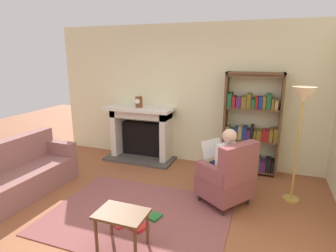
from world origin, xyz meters
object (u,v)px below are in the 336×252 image
(bookshelf, at_px, (251,127))
(sofa_floral, at_px, (20,174))
(side_table, at_px, (122,218))
(mantel_clock, at_px, (139,102))
(floor_lamp, at_px, (302,105))
(armchair_reading, at_px, (228,178))
(fireplace, at_px, (142,131))
(seated_reader, at_px, (223,162))

(bookshelf, xyz_separation_m, sofa_floral, (-3.28, -2.10, -0.54))
(bookshelf, xyz_separation_m, side_table, (-1.16, -2.68, -0.48))
(mantel_clock, distance_m, bookshelf, 2.20)
(floor_lamp, bearing_deg, armchair_reading, -152.46)
(fireplace, relative_size, bookshelf, 0.77)
(bookshelf, distance_m, armchair_reading, 1.41)
(sofa_floral, distance_m, side_table, 2.20)
(mantel_clock, bearing_deg, side_table, -68.49)
(mantel_clock, bearing_deg, armchair_reading, -31.31)
(sofa_floral, bearing_deg, bookshelf, -55.99)
(sofa_floral, xyz_separation_m, floor_lamp, (3.97, 1.23, 1.12))
(seated_reader, xyz_separation_m, side_table, (-0.87, -1.42, -0.24))
(armchair_reading, relative_size, seated_reader, 0.85)
(mantel_clock, height_order, floor_lamp, floor_lamp)
(bookshelf, distance_m, side_table, 2.96)
(mantel_clock, relative_size, side_table, 0.39)
(bookshelf, height_order, armchair_reading, bookshelf)
(fireplace, bearing_deg, sofa_floral, -118.43)
(sofa_floral, relative_size, floor_lamp, 1.01)
(side_table, bearing_deg, floor_lamp, 44.43)
(fireplace, xyz_separation_m, seated_reader, (1.87, -1.23, 0.04))
(seated_reader, xyz_separation_m, sofa_floral, (-2.99, -0.83, -0.30))
(armchair_reading, xyz_separation_m, sofa_floral, (-3.08, -0.77, -0.10))
(fireplace, relative_size, sofa_floral, 0.82)
(seated_reader, distance_m, floor_lamp, 1.34)
(fireplace, bearing_deg, bookshelf, 0.93)
(fireplace, bearing_deg, seated_reader, -33.25)
(mantel_clock, distance_m, seated_reader, 2.26)
(fireplace, distance_m, bookshelf, 2.19)
(armchair_reading, distance_m, sofa_floral, 3.18)
(bookshelf, relative_size, sofa_floral, 1.07)
(bookshelf, height_order, seated_reader, bookshelf)
(seated_reader, relative_size, floor_lamp, 0.67)
(sofa_floral, bearing_deg, side_table, -103.92)
(fireplace, distance_m, armchair_reading, 2.36)
(armchair_reading, xyz_separation_m, side_table, (-0.96, -1.35, -0.05))
(armchair_reading, distance_m, seated_reader, 0.23)
(bookshelf, bearing_deg, fireplace, -179.07)
(sofa_floral, bearing_deg, seated_reader, -72.94)
(seated_reader, bearing_deg, sofa_floral, -38.95)
(armchair_reading, bearing_deg, floor_lamp, 152.97)
(bookshelf, xyz_separation_m, armchair_reading, (-0.20, -1.33, -0.43))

